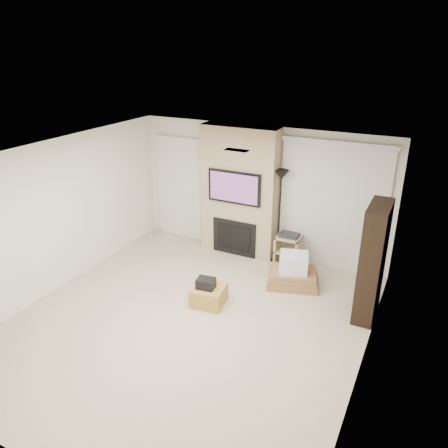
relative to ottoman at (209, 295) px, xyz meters
The scene contains 16 objects.
floor 0.61m from the ottoman, 92.92° to the right, with size 5.00×5.50×0.00m, color #B9AB8C.
ceiling 2.42m from the ottoman, 92.92° to the right, with size 5.00×5.50×0.00m, color white.
wall_back 2.42m from the ottoman, 90.81° to the left, with size 5.00×2.50×0.00m, color silver.
wall_front 3.52m from the ottoman, 90.52° to the right, with size 5.00×2.50×0.00m, color silver.
wall_left 2.82m from the ottoman, 166.76° to the right, with size 5.50×2.50×0.00m, color silver.
wall_right 2.77m from the ottoman, 13.55° to the right, with size 5.50×2.50×0.00m, color silver.
hvac_vent 2.38m from the ottoman, 29.00° to the left, with size 0.35×0.18×0.01m, color silver.
ottoman is the anchor object (origin of this frame).
black_bag 0.24m from the ottoman, 118.39° to the right, with size 0.28×0.22×0.16m, color black.
fireplace_wall 2.26m from the ottoman, 101.07° to the left, with size 1.50×0.47×2.50m.
entry_door 2.94m from the ottoman, 130.82° to the left, with size 1.02×0.11×2.14m.
vertical_blinds 2.75m from the ottoman, 56.93° to the left, with size 1.98×0.10×2.37m.
floor_lamp 2.33m from the ottoman, 76.33° to the left, with size 0.27×0.27×1.79m.
av_stand 1.93m from the ottoman, 68.14° to the left, with size 0.45×0.38×0.66m.
box_stack 1.55m from the ottoman, 49.00° to the left, with size 1.01×0.87×0.58m.
bookshelf 2.57m from the ottoman, 19.79° to the left, with size 0.30×0.80×1.80m.
Camera 1 is at (2.95, -4.66, 3.91)m, focal length 35.00 mm.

